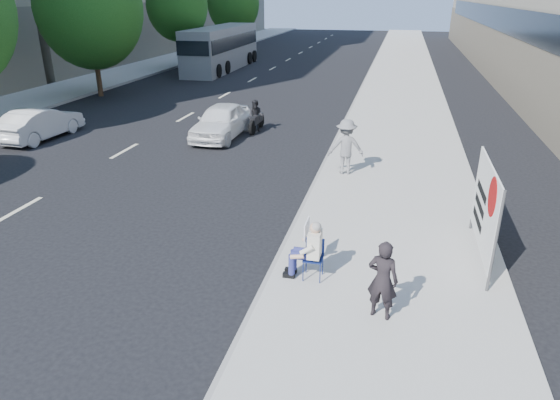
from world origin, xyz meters
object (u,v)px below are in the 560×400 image
(protest_banner, at_px, (485,206))
(white_sedan_near, at_px, (221,121))
(bus, at_px, (222,48))
(motorcycle, at_px, (256,117))
(seated_protester, at_px, (309,246))
(white_sedan_mid, at_px, (40,123))
(jogger, at_px, (346,147))
(pedestrian_woman, at_px, (383,280))

(protest_banner, relative_size, white_sedan_near, 0.73)
(protest_banner, bearing_deg, bus, 119.52)
(motorcycle, height_order, bus, bus)
(seated_protester, xyz_separation_m, white_sedan_mid, (-13.11, 8.69, -0.21))
(jogger, distance_m, white_sedan_mid, 13.26)
(white_sedan_near, bearing_deg, jogger, -32.99)
(jogger, xyz_separation_m, white_sedan_mid, (-13.12, 1.86, -0.40))
(bus, bearing_deg, jogger, -62.39)
(seated_protester, distance_m, protest_banner, 4.08)
(jogger, height_order, protest_banner, protest_banner)
(white_sedan_near, xyz_separation_m, white_sedan_mid, (-7.38, -1.98, -0.05))
(white_sedan_near, distance_m, white_sedan_mid, 7.65)
(white_sedan_near, bearing_deg, seated_protester, -61.00)
(jogger, relative_size, white_sedan_near, 0.44)
(seated_protester, height_order, protest_banner, protest_banner)
(white_sedan_near, height_order, bus, bus)
(protest_banner, distance_m, motorcycle, 13.10)
(motorcycle, relative_size, bus, 0.17)
(motorcycle, xyz_separation_m, bus, (-8.15, 18.63, 1.00))
(jogger, relative_size, white_sedan_mid, 0.45)
(seated_protester, distance_m, white_sedan_mid, 15.73)
(seated_protester, bearing_deg, jogger, 89.91)
(seated_protester, bearing_deg, protest_banner, 26.09)
(pedestrian_woman, distance_m, motorcycle, 14.43)
(jogger, xyz_separation_m, protest_banner, (3.62, -5.05, 0.33))
(pedestrian_woman, height_order, bus, bus)
(seated_protester, distance_m, bus, 33.15)
(bus, bearing_deg, protest_banner, -60.99)
(motorcycle, bearing_deg, bus, 116.66)
(jogger, relative_size, protest_banner, 0.60)
(seated_protester, xyz_separation_m, jogger, (0.01, 6.83, 0.19))
(jogger, distance_m, motorcycle, 6.89)
(jogger, height_order, white_sedan_near, jogger)
(white_sedan_mid, distance_m, bus, 21.95)
(jogger, xyz_separation_m, motorcycle, (-4.56, 5.16, -0.43))
(protest_banner, height_order, white_sedan_near, protest_banner)
(protest_banner, xyz_separation_m, motorcycle, (-8.18, 10.21, -0.76))
(seated_protester, distance_m, pedestrian_woman, 1.90)
(jogger, distance_m, pedestrian_woman, 8.06)
(seated_protester, relative_size, pedestrian_woman, 0.84)
(white_sedan_near, xyz_separation_m, motorcycle, (1.18, 1.32, -0.08))
(pedestrian_woman, bearing_deg, seated_protester, -20.71)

